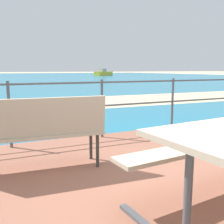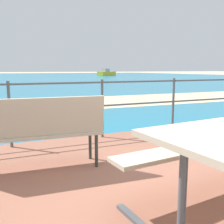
{
  "view_description": "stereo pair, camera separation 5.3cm",
  "coord_description": "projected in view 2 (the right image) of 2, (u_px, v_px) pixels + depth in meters",
  "views": [
    {
      "loc": [
        -1.66,
        -1.67,
        1.22
      ],
      "look_at": [
        0.01,
        2.03,
        0.56
      ],
      "focal_mm": 41.81,
      "sensor_mm": 36.0,
      "label": 1
    },
    {
      "loc": [
        -1.61,
        -1.69,
        1.22
      ],
      "look_at": [
        0.01,
        2.03,
        0.56
      ],
      "focal_mm": 41.81,
      "sensor_mm": 36.0,
      "label": 2
    }
  ],
  "objects": [
    {
      "name": "ground_plane",
      "position": [
        200.0,
        206.0,
        2.36
      ],
      "size": [
        240.0,
        240.0,
        0.0
      ],
      "primitive_type": "plane",
      "color": "beige"
    },
    {
      "name": "railing_fence",
      "position": [
        102.0,
        101.0,
        4.43
      ],
      "size": [
        5.94,
        0.04,
        1.0
      ],
      "color": "#4C5156",
      "rests_on": "patio_paving"
    },
    {
      "name": "park_bench",
      "position": [
        39.0,
        128.0,
        2.92
      ],
      "size": [
        1.48,
        0.53,
        0.87
      ],
      "rotation": [
        0.0,
        0.0,
        3.07
      ],
      "color": "#BCAD93",
      "rests_on": "patio_paving"
    },
    {
      "name": "patio_paving",
      "position": [
        200.0,
        203.0,
        2.36
      ],
      "size": [
        6.4,
        5.2,
        0.06
      ],
      "primitive_type": "cube",
      "color": "#935B47",
      "rests_on": "ground"
    },
    {
      "name": "sea_water",
      "position": [
        9.0,
        78.0,
        38.52
      ],
      "size": [
        90.0,
        90.0,
        0.01
      ],
      "primitive_type": "cube",
      "color": "teal",
      "rests_on": "ground"
    },
    {
      "name": "beach_strip",
      "position": [
        49.0,
        104.0,
        9.18
      ],
      "size": [
        54.06,
        4.68,
        0.01
      ],
      "primitive_type": "cube",
      "rotation": [
        0.0,
        0.0,
        -0.02
      ],
      "color": "beige",
      "rests_on": "ground"
    },
    {
      "name": "boat_near",
      "position": [
        107.0,
        73.0,
        50.51
      ],
      "size": [
        4.99,
        4.05,
        1.33
      ],
      "rotation": [
        0.0,
        0.0,
        0.64
      ],
      "color": "yellow",
      "rests_on": "sea_water"
    }
  ]
}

